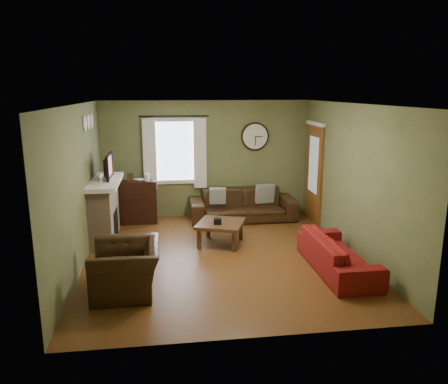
{
  "coord_description": "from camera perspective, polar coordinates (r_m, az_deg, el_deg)",
  "views": [
    {
      "loc": [
        -0.92,
        -7.08,
        2.82
      ],
      "look_at": [
        0.1,
        0.4,
        1.05
      ],
      "focal_mm": 35.0,
      "sensor_mm": 36.0,
      "label": 1
    }
  ],
  "objects": [
    {
      "name": "tv_screen",
      "position": [
        8.56,
        -14.73,
        3.28
      ],
      "size": [
        0.02,
        0.62,
        0.36
      ],
      "primitive_type": "cube",
      "color": "#994C3F",
      "rests_on": "mantel"
    },
    {
      "name": "pillow_right",
      "position": [
        9.82,
        5.36,
        -0.22
      ],
      "size": [
        0.43,
        0.19,
        0.41
      ],
      "primitive_type": "cube",
      "rotation": [
        0.0,
        0.0,
        0.15
      ],
      "color": "gray",
      "rests_on": "sofa_brown"
    },
    {
      "name": "medallion_left",
      "position": [
        8.02,
        -17.72,
        8.5
      ],
      "size": [
        0.28,
        0.28,
        0.03
      ],
      "primitive_type": "cylinder",
      "color": "white",
      "rests_on": "wall_left"
    },
    {
      "name": "armchair",
      "position": [
        6.44,
        -12.65,
        -9.7
      ],
      "size": [
        0.97,
        1.1,
        0.7
      ],
      "primitive_type": "imported",
      "rotation": [
        0.0,
        0.0,
        -1.55
      ],
      "color": "black",
      "rests_on": "floor"
    },
    {
      "name": "window_pane",
      "position": [
        9.75,
        -6.44,
        5.33
      ],
      "size": [
        1.0,
        0.02,
        1.3
      ],
      "primitive_type": null,
      "color": "silver",
      "rests_on": "wall_back"
    },
    {
      "name": "medallion_right",
      "position": [
        8.7,
        -16.95,
        8.88
      ],
      "size": [
        0.28,
        0.28,
        0.03
      ],
      "primitive_type": "cylinder",
      "color": "white",
      "rests_on": "wall_left"
    },
    {
      "name": "wine_glass_b",
      "position": [
        8.01,
        -15.73,
        1.64
      ],
      "size": [
        0.07,
        0.07,
        0.21
      ],
      "primitive_type": null,
      "color": "white",
      "rests_on": "mantel"
    },
    {
      "name": "curtain_rod",
      "position": [
        9.58,
        -6.54,
        9.82
      ],
      "size": [
        0.03,
        0.03,
        1.5
      ],
      "primitive_type": "cylinder",
      "color": "black",
      "rests_on": "wall_back"
    },
    {
      "name": "wall_right",
      "position": [
        7.93,
        16.38,
        1.6
      ],
      "size": [
        0.0,
        5.2,
        2.6
      ],
      "primitive_type": "cube",
      "color": "#666E43",
      "rests_on": "ground"
    },
    {
      "name": "curtain_left",
      "position": [
        9.66,
        -9.69,
        4.86
      ],
      "size": [
        0.28,
        0.04,
        1.55
      ],
      "primitive_type": "cube",
      "color": "white",
      "rests_on": "wall_back"
    },
    {
      "name": "floor",
      "position": [
        7.68,
        -0.34,
        -8.36
      ],
      "size": [
        4.6,
        5.2,
        0.0
      ],
      "primitive_type": "cube",
      "color": "brown",
      "rests_on": "ground"
    },
    {
      "name": "sofa_brown",
      "position": [
        9.68,
        2.46,
        -1.67
      ],
      "size": [
        2.32,
        0.91,
        0.68
      ],
      "primitive_type": "imported",
      "color": "black",
      "rests_on": "floor"
    },
    {
      "name": "wall_front",
      "position": [
        4.82,
        3.68,
        -5.22
      ],
      "size": [
        4.6,
        0.0,
        2.6
      ],
      "primitive_type": "cube",
      "color": "#666E43",
      "rests_on": "ground"
    },
    {
      "name": "ceiling",
      "position": [
        7.14,
        -0.37,
        11.43
      ],
      "size": [
        4.6,
        5.2,
        0.0
      ],
      "primitive_type": "cube",
      "color": "white",
      "rests_on": "ground"
    },
    {
      "name": "door",
      "position": [
        9.65,
        11.69,
        2.35
      ],
      "size": [
        0.05,
        0.9,
        2.1
      ],
      "primitive_type": "cube",
      "color": "brown",
      "rests_on": "floor"
    },
    {
      "name": "tissue_box",
      "position": [
        8.0,
        -0.85,
        -4.41
      ],
      "size": [
        0.15,
        0.15,
        0.11
      ],
      "primitive_type": "cube",
      "rotation": [
        0.0,
        0.0,
        -0.08
      ],
      "color": "black",
      "rests_on": "coffee_table"
    },
    {
      "name": "wall_back",
      "position": [
        9.84,
        -2.32,
        4.3
      ],
      "size": [
        4.6,
        0.0,
        2.6
      ],
      "primitive_type": "cube",
      "color": "#666E43",
      "rests_on": "ground"
    },
    {
      "name": "fireplace",
      "position": [
        8.62,
        -15.37,
        -2.56
      ],
      "size": [
        0.4,
        1.4,
        1.1
      ],
      "primitive_type": "cube",
      "color": "#C0A990",
      "rests_on": "floor"
    },
    {
      "name": "curtain_right",
      "position": [
        9.69,
        -3.15,
        5.05
      ],
      "size": [
        0.28,
        0.04,
        1.55
      ],
      "primitive_type": "cube",
      "color": "white",
      "rests_on": "wall_back"
    },
    {
      "name": "wall_clock",
      "position": [
        9.89,
        4.08,
        7.25
      ],
      "size": [
        0.64,
        0.06,
        0.64
      ],
      "primitive_type": null,
      "color": "white",
      "rests_on": "wall_back"
    },
    {
      "name": "pillow_left",
      "position": [
        9.58,
        -0.85,
        -0.51
      ],
      "size": [
        0.36,
        0.13,
        0.36
      ],
      "primitive_type": "cube",
      "rotation": [
        0.0,
        0.0,
        -0.07
      ],
      "color": "gray",
      "rests_on": "sofa_brown"
    },
    {
      "name": "wall_left",
      "position": [
        7.37,
        -18.38,
        0.61
      ],
      "size": [
        0.0,
        5.2,
        2.6
      ],
      "primitive_type": "cube",
      "color": "#666E43",
      "rests_on": "ground"
    },
    {
      "name": "wine_glass_a",
      "position": [
        7.89,
        -15.84,
        1.42
      ],
      "size": [
        0.07,
        0.07,
        0.2
      ],
      "primitive_type": null,
      "color": "white",
      "rests_on": "mantel"
    },
    {
      "name": "tv",
      "position": [
        8.58,
        -15.24,
        2.89
      ],
      "size": [
        0.08,
        0.6,
        0.35
      ],
      "primitive_type": "imported",
      "rotation": [
        0.0,
        0.0,
        1.57
      ],
      "color": "black",
      "rests_on": "mantel"
    },
    {
      "name": "book",
      "position": [
        9.49,
        -11.4,
        1.65
      ],
      "size": [
        0.29,
        0.3,
        0.02
      ],
      "primitive_type": "imported",
      "rotation": [
        0.0,
        0.0,
        0.77
      ],
      "color": "#472E1B",
      "rests_on": "bookshelf"
    },
    {
      "name": "sofa_red",
      "position": [
        7.24,
        14.65,
        -7.81
      ],
      "size": [
        0.75,
        1.91,
        0.56
      ],
      "primitive_type": "imported",
      "rotation": [
        0.0,
        0.0,
        1.57
      ],
      "color": "maroon",
      "rests_on": "floor"
    },
    {
      "name": "bookshelf",
      "position": [
        9.57,
        -11.1,
        -1.3
      ],
      "size": [
        0.78,
        0.33,
        0.93
      ],
      "primitive_type": null,
      "color": "black",
      "rests_on": "floor"
    },
    {
      "name": "coffee_table",
      "position": [
        8.17,
        -0.44,
        -5.4
      ],
      "size": [
        1.04,
        1.04,
        0.43
      ],
      "primitive_type": null,
      "rotation": [
        0.0,
        0.0,
        -0.36
      ],
      "color": "#472E1B",
      "rests_on": "floor"
    },
    {
      "name": "medallion_mid",
      "position": [
        8.36,
        -17.32,
        8.7
      ],
      "size": [
        0.28,
        0.28,
        0.03
      ],
      "primitive_type": "cylinder",
      "color": "white",
      "rests_on": "wall_left"
    },
    {
      "name": "mantel",
      "position": [
        8.48,
        -15.41,
        1.28
      ],
      "size": [
        0.58,
        1.6,
        0.08
      ],
      "primitive_type": "cube",
      "color": "white",
      "rests_on": "fireplace"
    },
    {
      "name": "firebox",
      "position": [
        8.66,
        -14.02,
        -4.12
      ],
      "size": [
        0.04,
        0.6,
        0.55
      ],
      "primitive_type": "cube",
      "color": "black",
      "rests_on": "fireplace"
    }
  ]
}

